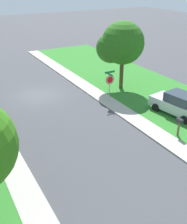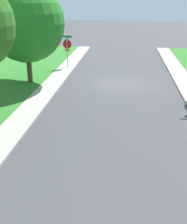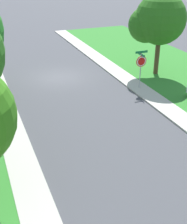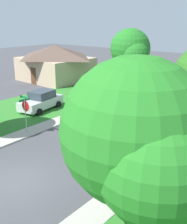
{
  "view_description": "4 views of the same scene",
  "coord_description": "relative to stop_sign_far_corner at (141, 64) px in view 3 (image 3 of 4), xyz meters",
  "views": [
    {
      "loc": [
        6.96,
        22.55,
        9.58
      ],
      "look_at": [
        -1.25,
        7.84,
        1.4
      ],
      "focal_mm": 44.83,
      "sensor_mm": 36.0,
      "label": 1
    },
    {
      "loc": [
        -0.44,
        20.94,
        5.85
      ],
      "look_at": [
        0.81,
        9.44,
        1.4
      ],
      "focal_mm": 48.32,
      "sensor_mm": 36.0,
      "label": 2
    },
    {
      "loc": [
        5.98,
        22.53,
        8.54
      ],
      "look_at": [
        0.74,
        9.23,
        1.4
      ],
      "focal_mm": 50.43,
      "sensor_mm": 36.0,
      "label": 3
    },
    {
      "loc": [
        10.97,
        -7.59,
        7.85
      ],
      "look_at": [
        -1.36,
        7.91,
        1.4
      ],
      "focal_mm": 46.03,
      "sensor_mm": 36.0,
      "label": 4
    }
  ],
  "objects": [
    {
      "name": "ground_plane",
      "position": [
        4.67,
        -4.41,
        -1.89
      ],
      "size": [
        120.0,
        120.0,
        0.0
      ],
      "primitive_type": "plane",
      "color": "#424247"
    },
    {
      "name": "sidewalk_east",
      "position": [
        9.37,
        7.59,
        -1.84
      ],
      "size": [
        1.4,
        56.0,
        0.1
      ],
      "primitive_type": "cube",
      "color": "#ADA89E",
      "rests_on": "ground"
    },
    {
      "name": "stop_sign_far_corner",
      "position": [
        0.0,
        0.0,
        0.0
      ],
      "size": [
        0.92,
        0.92,
        2.77
      ],
      "color": "#9E9EA3",
      "rests_on": "ground"
    },
    {
      "name": "tree_across_right",
      "position": [
        -2.5,
        -2.42,
        2.3
      ],
      "size": [
        4.1,
        3.82,
        6.23
      ],
      "color": "#4C3823",
      "rests_on": "ground"
    }
  ]
}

